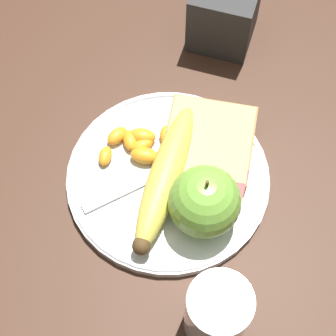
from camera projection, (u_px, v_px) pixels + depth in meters
ground_plane at (168, 180)px, 0.68m from camera, size 3.00×3.00×0.00m
plate at (168, 177)px, 0.67m from camera, size 0.24×0.24×0.01m
juice_glass at (217, 314)px, 0.56m from camera, size 0.07×0.07×0.09m
apple at (205, 202)px, 0.61m from camera, size 0.08×0.08×0.09m
banana at (165, 177)px, 0.65m from camera, size 0.20×0.04×0.04m
bread_slice at (209, 142)px, 0.68m from camera, size 0.12×0.12×0.02m
fork at (157, 175)px, 0.67m from camera, size 0.13×0.13×0.00m
jam_packet at (228, 187)px, 0.65m from camera, size 0.05×0.04×0.02m
orange_segment_0 at (104, 158)px, 0.67m from camera, size 0.03×0.02×0.01m
orange_segment_1 at (117, 136)px, 0.69m from camera, size 0.03×0.03×0.02m
orange_segment_2 at (166, 135)px, 0.69m from camera, size 0.03×0.02×0.01m
orange_segment_3 at (143, 145)px, 0.68m from camera, size 0.03×0.03×0.01m
orange_segment_4 at (144, 156)px, 0.67m from camera, size 0.02×0.04×0.02m
orange_segment_5 at (165, 153)px, 0.68m from camera, size 0.03×0.03×0.01m
orange_segment_6 at (130, 140)px, 0.68m from camera, size 0.03×0.03×0.02m
orange_segment_7 at (142, 136)px, 0.69m from camera, size 0.02×0.04×0.02m
condiment_caddy at (224, 13)px, 0.75m from camera, size 0.08×0.08×0.09m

